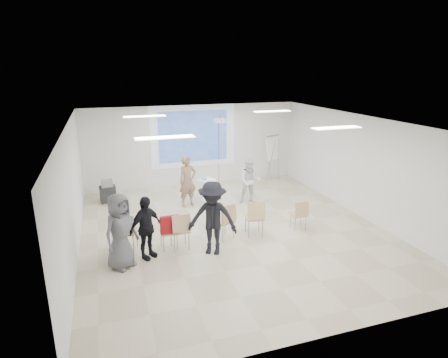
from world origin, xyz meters
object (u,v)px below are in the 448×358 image
object	(u,v)px
chair_left_inner	(180,228)
audience_left	(146,223)
chair_right_far	(300,213)
laptop	(179,229)
audience_mid	(212,213)
player_left	(188,178)
chair_far_left	(126,229)
player_right	(250,179)
audience_outer	(120,227)
chair_right_inner	(255,215)
chair_left_mid	(169,230)
av_cart	(108,192)
chair_center	(226,219)
flipchart_easel	(273,148)
pedestal_table	(207,189)

from	to	relation	value
chair_left_inner	audience_left	distance (m)	0.90
chair_right_far	laptop	world-z (taller)	chair_right_far
laptop	audience_mid	world-z (taller)	audience_mid
player_left	audience_left	world-z (taller)	player_left
chair_far_left	audience_left	world-z (taller)	audience_left
player_left	laptop	world-z (taller)	player_left
player_right	chair_right_far	bearing A→B (deg)	-61.80
player_left	audience_outer	xyz separation A→B (m)	(-2.26, -3.33, 0.03)
chair_far_left	chair_right_inner	xyz separation A→B (m)	(3.29, -0.16, 0.01)
chair_left_mid	av_cart	size ratio (longest dim) A/B	1.17
chair_right_far	player_right	bearing A→B (deg)	105.23
chair_center	chair_right_far	distance (m)	2.12
chair_left_inner	laptop	world-z (taller)	chair_left_inner
player_right	chair_left_inner	xyz separation A→B (m)	(-2.84, -2.55, -0.26)
audience_outer	flipchart_easel	size ratio (longest dim) A/B	1.06
chair_left_mid	chair_right_inner	distance (m)	2.28
pedestal_table	player_right	distance (m)	1.48
chair_center	chair_left_inner	bearing A→B (deg)	170.07
chair_left_inner	audience_mid	xyz separation A→B (m)	(0.70, -0.40, 0.45)
chair_left_mid	chair_right_far	bearing A→B (deg)	-0.76
pedestal_table	flipchart_easel	xyz separation A→B (m)	(3.00, 1.35, 0.93)
player_left	audience_outer	size ratio (longest dim) A/B	0.97
chair_left_mid	chair_right_far	distance (m)	3.61
player_right	chair_left_mid	bearing A→B (deg)	-125.48
chair_center	audience_left	bearing A→B (deg)	170.25
chair_left_inner	audience_outer	size ratio (longest dim) A/B	0.49
chair_left_inner	laptop	xyz separation A→B (m)	(-0.00, 0.10, -0.05)
chair_far_left	chair_right_far	xyz separation A→B (m)	(4.62, -0.15, -0.09)
pedestal_table	audience_outer	distance (m)	4.68
player_right	chair_right_inner	distance (m)	2.55
chair_right_far	pedestal_table	bearing A→B (deg)	124.05
chair_left_mid	player_right	bearing A→B (deg)	36.59
player_right	audience_left	distance (m)	4.56
chair_far_left	laptop	distance (m)	1.28
chair_left_inner	av_cart	size ratio (longest dim) A/B	1.26
player_left	audience_left	size ratio (longest dim) A/B	1.08
chair_left_inner	chair_right_inner	world-z (taller)	chair_right_inner
chair_left_inner	player_left	bearing A→B (deg)	70.82
av_cart	chair_right_far	bearing A→B (deg)	-42.44
player_right	audience_outer	bearing A→B (deg)	-129.06
pedestal_table	audience_left	world-z (taller)	audience_left
player_left	player_right	bearing A→B (deg)	-26.06
player_right	flipchart_easel	bearing A→B (deg)	65.04
chair_left_mid	flipchart_easel	distance (m)	6.59
audience_mid	laptop	bearing A→B (deg)	172.14
pedestal_table	player_left	distance (m)	0.91
pedestal_table	av_cart	world-z (taller)	pedestal_table
player_left	laptop	bearing A→B (deg)	-122.53
audience_outer	av_cart	distance (m)	4.55
laptop	chair_left_inner	bearing A→B (deg)	89.43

